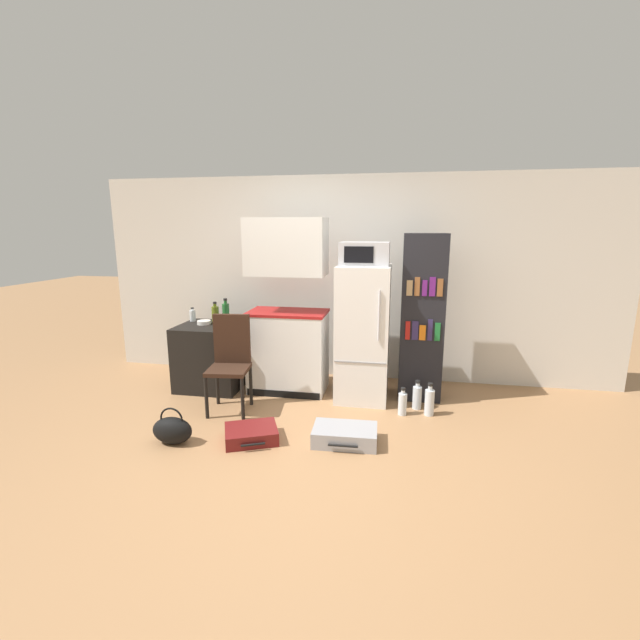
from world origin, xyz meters
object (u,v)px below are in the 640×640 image
side_table (212,356)px  bowl (204,322)px  kitchen_hutch (288,315)px  handbag (172,430)px  water_bottle_middle (429,402)px  water_bottle_back (403,403)px  chair (230,356)px  suitcase_large_flat (345,435)px  bottle_olive_oil (215,314)px  microwave (365,254)px  suitcase_small_flat (251,434)px  bookshelf (422,318)px  refrigerator (363,333)px  water_bottle_front (417,397)px  bottle_green_tall (226,313)px  bottle_clear_short (193,315)px

side_table → bowl: 0.41m
kitchen_hutch → handbag: bearing=-115.3°
water_bottle_middle → water_bottle_back: (-0.27, -0.04, -0.02)m
handbag → water_bottle_back: handbag is taller
chair → suitcase_large_flat: size_ratio=1.72×
chair → water_bottle_back: size_ratio=3.44×
bowl → water_bottle_back: (2.32, -0.44, -0.66)m
bottle_olive_oil → chair: bearing=-55.9°
microwave → bottle_olive_oil: 1.91m
bowl → microwave: bearing=-0.8°
handbag → water_bottle_back: 2.22m
side_table → suitcase_small_flat: size_ratio=1.35×
kitchen_hutch → bookshelf: kitchen_hutch is taller
side_table → microwave: size_ratio=1.47×
bookshelf → chair: bearing=-160.8°
refrigerator → kitchen_hutch: bearing=175.8°
suitcase_large_flat → refrigerator: bearing=84.7°
chair → suitcase_large_flat: (1.27, -0.55, -0.50)m
microwave → water_bottle_front: 1.60m
suitcase_large_flat → water_bottle_front: (0.65, 0.87, 0.06)m
water_bottle_middle → water_bottle_front: bearing=129.4°
bottle_green_tall → suitcase_large_flat: size_ratio=0.52×
microwave → bowl: bearing=179.2°
suitcase_small_flat → water_bottle_front: bearing=9.9°
bottle_olive_oil → microwave: bearing=-3.1°
bookshelf → water_bottle_back: bearing=-108.6°
side_table → microwave: (1.79, 0.00, 1.22)m
water_bottle_middle → chair: bearing=-175.0°
kitchen_hutch → water_bottle_back: (1.31, -0.47, -0.78)m
side_table → refrigerator: refrigerator is taller
refrigerator → bowl: 1.88m
handbag → water_bottle_middle: water_bottle_middle is taller
suitcase_small_flat → water_bottle_middle: bearing=4.2°
kitchen_hutch → chair: bearing=-126.6°
kitchen_hutch → suitcase_large_flat: 1.64m
kitchen_hutch → chair: kitchen_hutch is taller
side_table → bottle_clear_short: 0.57m
kitchen_hutch → suitcase_large_flat: size_ratio=3.43×
bottle_olive_oil → refrigerator: bearing=-3.1°
side_table → water_bottle_front: side_table is taller
kitchen_hutch → suitcase_small_flat: (-0.02, -1.27, -0.84)m
bottle_green_tall → side_table: bearing=-138.2°
bowl → water_bottle_front: size_ratio=0.51×
refrigerator → handbag: 2.16m
bottle_clear_short → water_bottle_front: (2.68, -0.40, -0.70)m
bottle_green_tall → bowl: (-0.24, -0.10, -0.10)m
bowl → water_bottle_front: (2.47, -0.25, -0.65)m
chair → water_bottle_middle: size_ratio=2.91×
refrigerator → handbag: size_ratio=4.11×
water_bottle_back → bottle_green_tall: bearing=165.6°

